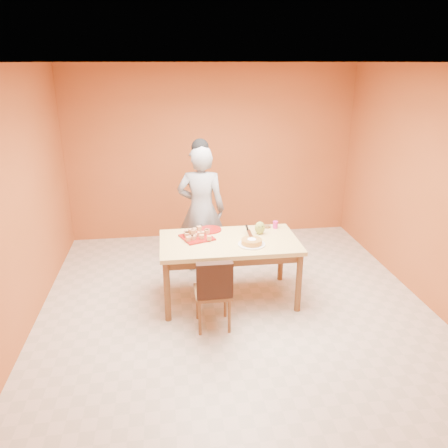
{
  "coord_description": "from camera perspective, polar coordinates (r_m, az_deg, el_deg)",
  "views": [
    {
      "loc": [
        -0.74,
        -4.27,
        2.71
      ],
      "look_at": [
        -0.11,
        0.3,
        0.99
      ],
      "focal_mm": 35.0,
      "sensor_mm": 36.0,
      "label": 1
    }
  ],
  "objects": [
    {
      "name": "floor",
      "position": [
        5.11,
        1.73,
        -11.55
      ],
      "size": [
        5.0,
        5.0,
        0.0
      ],
      "primitive_type": "plane",
      "color": "beige",
      "rests_on": "ground"
    },
    {
      "name": "ceiling",
      "position": [
        4.33,
        2.13,
        20.36
      ],
      "size": [
        5.0,
        5.0,
        0.0
      ],
      "primitive_type": "plane",
      "rotation": [
        3.14,
        0.0,
        0.0
      ],
      "color": "silver",
      "rests_on": "wall_back"
    },
    {
      "name": "wall_back",
      "position": [
        6.94,
        -1.57,
        9.2
      ],
      "size": [
        4.5,
        0.0,
        4.5
      ],
      "primitive_type": "plane",
      "rotation": [
        1.57,
        0.0,
        0.0
      ],
      "color": "#B25829",
      "rests_on": "floor"
    },
    {
      "name": "wall_left",
      "position": [
        4.73,
        -26.09,
        1.63
      ],
      "size": [
        0.0,
        5.0,
        5.0
      ],
      "primitive_type": "plane",
      "rotation": [
        1.57,
        0.0,
        1.57
      ],
      "color": "#B25829",
      "rests_on": "floor"
    },
    {
      "name": "wall_right",
      "position": [
        5.38,
        26.31,
        3.71
      ],
      "size": [
        0.0,
        5.0,
        5.0
      ],
      "primitive_type": "plane",
      "rotation": [
        1.57,
        0.0,
        -1.57
      ],
      "color": "#B25829",
      "rests_on": "floor"
    },
    {
      "name": "dining_table",
      "position": [
        5.1,
        0.68,
        -3.12
      ],
      "size": [
        1.6,
        0.9,
        0.76
      ],
      "color": "tan",
      "rests_on": "floor"
    },
    {
      "name": "dining_chair",
      "position": [
        4.66,
        -1.45,
        -8.73
      ],
      "size": [
        0.38,
        0.45,
        0.84
      ],
      "rotation": [
        0.0,
        0.0,
        0.0
      ],
      "color": "brown",
      "rests_on": "floor"
    },
    {
      "name": "pastry_pile",
      "position": [
        5.11,
        -3.57,
        -1.14
      ],
      "size": [
        0.3,
        0.3,
        0.1
      ],
      "primitive_type": null,
      "color": "tan",
      "rests_on": "pastry_platter"
    },
    {
      "name": "person",
      "position": [
        5.79,
        -2.98,
        1.86
      ],
      "size": [
        0.69,
        0.51,
        1.72
      ],
      "primitive_type": "imported",
      "rotation": [
        0.0,
        0.0,
        2.98
      ],
      "color": "gray",
      "rests_on": "floor"
    },
    {
      "name": "pastry_platter",
      "position": [
        5.13,
        -3.55,
        -1.76
      ],
      "size": [
        0.44,
        0.44,
        0.02
      ],
      "primitive_type": "cube",
      "rotation": [
        0.0,
        0.0,
        0.36
      ],
      "color": "maroon",
      "rests_on": "dining_table"
    },
    {
      "name": "red_dinner_plate",
      "position": [
        5.36,
        -1.82,
        -0.74
      ],
      "size": [
        0.32,
        0.32,
        0.02
      ],
      "primitive_type": "cylinder",
      "rotation": [
        0.0,
        0.0,
        0.18
      ],
      "color": "maroon",
      "rests_on": "dining_table"
    },
    {
      "name": "white_cake_plate",
      "position": [
        4.95,
        3.63,
        -2.66
      ],
      "size": [
        0.39,
        0.39,
        0.01
      ],
      "primitive_type": "cylinder",
      "rotation": [
        0.0,
        0.0,
        -0.33
      ],
      "color": "silver",
      "rests_on": "dining_table"
    },
    {
      "name": "sponge_cake",
      "position": [
        4.94,
        3.64,
        -2.32
      ],
      "size": [
        0.24,
        0.24,
        0.05
      ],
      "primitive_type": "cylinder",
      "rotation": [
        0.0,
        0.0,
        0.01
      ],
      "color": "gold",
      "rests_on": "white_cake_plate"
    },
    {
      "name": "cake_server",
      "position": [
        5.09,
        3.36,
        -1.19
      ],
      "size": [
        0.05,
        0.24,
        0.01
      ],
      "primitive_type": "cube",
      "rotation": [
        0.0,
        0.0,
        -0.03
      ],
      "color": "white",
      "rests_on": "sponge_cake"
    },
    {
      "name": "egg_ornament",
      "position": [
        5.24,
        4.7,
        -0.51
      ],
      "size": [
        0.14,
        0.12,
        0.16
      ],
      "primitive_type": "ellipsoid",
      "rotation": [
        0.0,
        0.0,
        0.21
      ],
      "color": "olive",
      "rests_on": "dining_table"
    },
    {
      "name": "magenta_glass",
      "position": [
        5.45,
        6.72,
        -0.1
      ],
      "size": [
        0.07,
        0.07,
        0.09
      ],
      "primitive_type": "cylinder",
      "rotation": [
        0.0,
        0.0,
        0.18
      ],
      "color": "#C41D7A",
      "rests_on": "dining_table"
    },
    {
      "name": "checker_tin",
      "position": [
        5.47,
        5.64,
        -0.32
      ],
      "size": [
        0.1,
        0.1,
        0.03
      ],
      "primitive_type": "cylinder",
      "rotation": [
        0.0,
        0.0,
        -0.13
      ],
      "color": "#39220F",
      "rests_on": "dining_table"
    }
  ]
}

